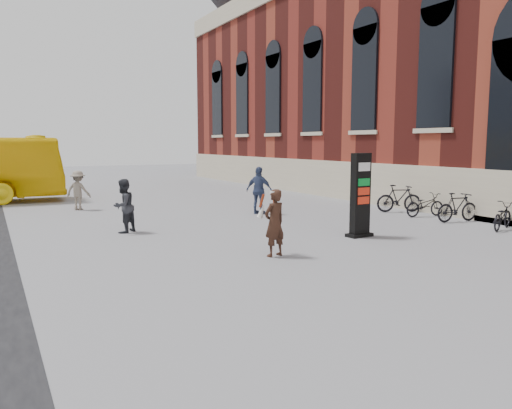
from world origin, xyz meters
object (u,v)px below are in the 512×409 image
bike_5 (457,207)px  woman (274,222)px  pedestrian_a (123,206)px  pedestrian_c (259,190)px  info_pylon (360,195)px  pedestrian_b (78,190)px  bike_6 (425,205)px  bike_7 (399,198)px  bike_4 (502,216)px

bike_5 → woman: bearing=108.0°
pedestrian_a → pedestrian_c: bearing=157.7°
info_pylon → woman: info_pylon is taller
pedestrian_a → pedestrian_b: pedestrian_a is taller
bike_6 → info_pylon: bearing=119.5°
pedestrian_a → bike_5: size_ratio=0.96×
pedestrian_b → bike_7: pedestrian_b is taller
pedestrian_b → bike_5: 14.35m
bike_7 → bike_4: bearing=-157.7°
info_pylon → bike_7: bearing=30.9°
info_pylon → bike_5: (4.71, 0.52, -0.69)m
bike_4 → bike_6: (0.00, 3.13, 0.00)m
info_pylon → bike_5: bearing=2.5°
pedestrian_c → bike_4: (5.06, -6.57, -0.47)m
bike_4 → bike_6: bearing=-20.5°
pedestrian_c → bike_7: 5.50m
info_pylon → pedestrian_b: bearing=118.3°
info_pylon → pedestrian_b: info_pylon is taller
pedestrian_a → pedestrian_c: size_ratio=0.90×
pedestrian_b → bike_5: (10.90, -9.34, -0.29)m
pedestrian_b → bike_6: (10.90, -7.90, -0.36)m
bike_5 → pedestrian_c: bearing=53.6°
pedestrian_c → pedestrian_b: bearing=16.4°
bike_4 → bike_5: bearing=-20.5°
bike_4 → pedestrian_c: bearing=17.1°
bike_6 → bike_7: size_ratio=0.92×
pedestrian_c → bike_6: (5.06, -3.43, -0.47)m
pedestrian_c → bike_7: bearing=-149.0°
bike_5 → pedestrian_a: bearing=79.9°
bike_6 → bike_4: bearing=-173.1°
pedestrian_a → woman: bearing=78.4°
pedestrian_c → bike_4: 8.30m
info_pylon → pedestrian_a: 7.00m
pedestrian_c → info_pylon: bearing=147.5°
pedestrian_a → bike_4: (10.53, -5.04, -0.38)m
pedestrian_b → bike_5: pedestrian_b is taller
info_pylon → bike_5: info_pylon is taller
pedestrian_c → bike_6: bearing=-160.4°
bike_7 → pedestrian_c: bearing=89.5°
bike_4 → bike_5: 1.70m
woman → bike_7: (8.14, 4.25, -0.29)m
bike_4 → bike_5: size_ratio=0.96×
woman → pedestrian_a: (-2.39, 4.85, -0.02)m
pedestrian_b → bike_7: bearing=-171.8°
woman → bike_7: woman is taller
woman → bike_6: woman is taller
woman → bike_5: (8.14, 1.50, -0.32)m
woman → bike_5: size_ratio=0.96×
pedestrian_a → bike_7: 10.55m
bike_6 → bike_7: (0.00, 1.31, 0.11)m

